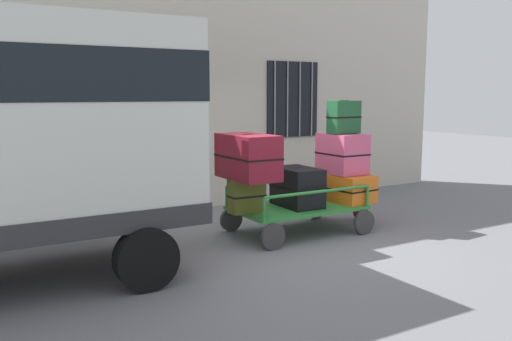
% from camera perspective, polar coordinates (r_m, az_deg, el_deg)
% --- Properties ---
extents(ground_plane, '(40.00, 40.00, 0.00)m').
position_cam_1_polar(ground_plane, '(8.02, 1.27, -7.30)').
color(ground_plane, slate).
extents(building_wall, '(12.00, 0.38, 5.00)m').
position_cam_1_polar(building_wall, '(10.18, -7.09, 10.08)').
color(building_wall, beige).
rests_on(building_wall, ground).
extents(luggage_cart, '(2.01, 1.26, 0.42)m').
position_cam_1_polar(luggage_cart, '(8.41, 4.29, -4.18)').
color(luggage_cart, '#2D8438').
rests_on(luggage_cart, ground).
extents(cart_railing, '(1.90, 1.12, 0.33)m').
position_cam_1_polar(cart_railing, '(8.34, 4.31, -1.90)').
color(cart_railing, '#2D8438').
rests_on(cart_railing, luggage_cart).
extents(suitcase_left_bottom, '(0.53, 0.28, 0.50)m').
position_cam_1_polar(suitcase_left_bottom, '(7.88, -0.98, -2.64)').
color(suitcase_left_bottom, '#4C5119').
rests_on(suitcase_left_bottom, luggage_cart).
extents(suitcase_left_middle, '(0.56, 1.02, 0.64)m').
position_cam_1_polar(suitcase_left_middle, '(7.76, -0.86, 1.45)').
color(suitcase_left_middle, maroon).
rests_on(suitcase_left_middle, suitcase_left_bottom).
extents(suitcase_midleft_bottom, '(0.55, 0.82, 0.59)m').
position_cam_1_polar(suitcase_midleft_bottom, '(8.34, 4.32, -1.73)').
color(suitcase_midleft_bottom, black).
rests_on(suitcase_midleft_bottom, luggage_cart).
extents(suitcase_center_bottom, '(0.64, 1.02, 0.44)m').
position_cam_1_polar(suitcase_center_bottom, '(8.87, 9.07, -1.72)').
color(suitcase_center_bottom, orange).
rests_on(suitcase_center_bottom, luggage_cart).
extents(suitcase_center_middle, '(0.55, 0.75, 0.64)m').
position_cam_1_polar(suitcase_center_middle, '(8.83, 8.97, 1.76)').
color(suitcase_center_middle, '#CC4C72').
rests_on(suitcase_center_middle, suitcase_center_bottom).
extents(suitcase_center_top, '(0.55, 0.30, 0.52)m').
position_cam_1_polar(suitcase_center_top, '(8.77, 9.14, 5.51)').
color(suitcase_center_top, '#194C28').
rests_on(suitcase_center_top, suitcase_center_middle).
extents(backpack, '(0.27, 0.22, 0.44)m').
position_cam_1_polar(backpack, '(9.37, 10.76, -3.84)').
color(backpack, maroon).
rests_on(backpack, ground).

